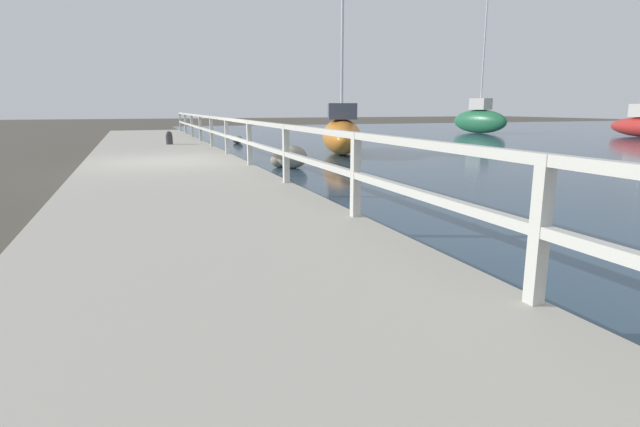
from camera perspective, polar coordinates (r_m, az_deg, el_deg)
ground_plane at (r=12.91m, az=-17.21°, el=4.61°), size 120.00×120.00×0.00m
dock_walkway at (r=12.90m, az=-17.25°, el=5.16°), size 3.78×36.00×0.25m
railing at (r=13.05m, az=-9.51°, el=9.22°), size 0.10×32.50×1.02m
boulder_mid_strip at (r=13.20m, az=-4.59°, el=6.09°), size 0.51×0.46×0.38m
boulder_water_edge at (r=22.26m, az=-9.41°, el=8.35°), size 0.47×0.42×0.35m
boulder_upstream at (r=12.97m, az=-3.20°, el=6.46°), size 0.78×0.70×0.59m
mooring_bollard at (r=18.78m, az=-16.85°, el=8.28°), size 0.24×0.24×0.47m
sailboat_orange at (r=17.07m, az=2.47°, el=9.21°), size 2.78×4.77×8.14m
sailboat_green at (r=32.07m, az=17.78°, el=10.21°), size 1.89×4.02×8.38m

